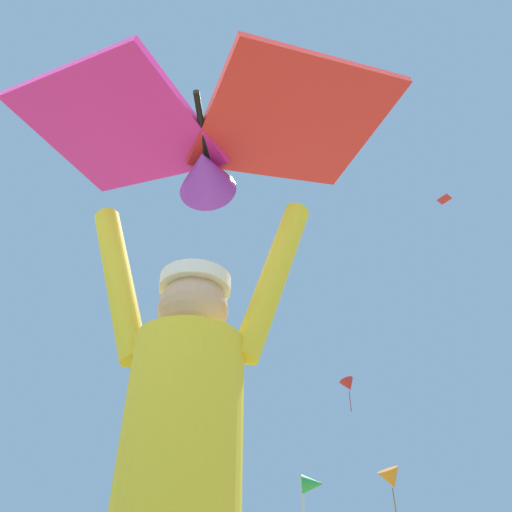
{
  "coord_description": "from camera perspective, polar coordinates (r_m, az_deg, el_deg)",
  "views": [
    {
      "loc": [
        0.59,
        -1.17,
        0.69
      ],
      "look_at": [
        0.25,
        2.46,
        3.34
      ],
      "focal_mm": 34.62,
      "sensor_mm": 36.0,
      "label": 1
    }
  ],
  "objects": [
    {
      "name": "distant_kite_white_far_center",
      "position": [
        35.4,
        -5.29,
        -16.27
      ],
      "size": [
        1.02,
        1.11,
        1.94
      ],
      "color": "white"
    },
    {
      "name": "distant_kite_red_high_right",
      "position": [
        32.66,
        20.91,
        6.2
      ],
      "size": [
        0.77,
        0.77,
        0.17
      ],
      "color": "red"
    },
    {
      "name": "held_stunt_kite",
      "position": [
        2.08,
        -5.93,
        13.28
      ],
      "size": [
        1.65,
        0.9,
        0.39
      ],
      "color": "black"
    },
    {
      "name": "distant_kite_red_mid_right",
      "position": [
        26.13,
        10.62,
        -14.45
      ],
      "size": [
        1.11,
        1.04,
        1.76
      ],
      "color": "red"
    },
    {
      "name": "marker_flag",
      "position": [
        7.12,
        6.44,
        -26.07
      ],
      "size": [
        0.3,
        0.24,
        2.18
      ],
      "color": "silver",
      "rests_on": "ground"
    },
    {
      "name": "distant_kite_orange_low_right",
      "position": [
        30.18,
        15.34,
        -23.56
      ],
      "size": [
        1.87,
        1.89,
        2.97
      ],
      "color": "orange"
    },
    {
      "name": "distant_kite_orange_high_left",
      "position": [
        35.5,
        -8.58,
        -20.52
      ],
      "size": [
        1.09,
        1.06,
        0.44
      ],
      "color": "orange"
    },
    {
      "name": "kite_flyer_person",
      "position": [
        1.45,
        -9.08,
        -25.64
      ],
      "size": [
        0.81,
        0.36,
        1.92
      ],
      "color": "#424751",
      "rests_on": "ground"
    }
  ]
}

